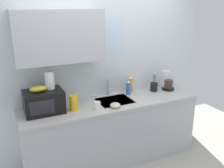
{
  "coord_description": "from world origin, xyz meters",
  "views": [
    {
      "loc": [
        -1.32,
        -2.8,
        2.16
      ],
      "look_at": [
        0.0,
        0.0,
        1.15
      ],
      "focal_mm": 39.79,
      "sensor_mm": 36.0,
      "label": 1
    }
  ],
  "objects_px": {
    "small_bowl": "(115,105)",
    "utensil_crock": "(154,87)",
    "paper_towel_roll": "(50,80)",
    "microwave": "(44,102)",
    "dish_soap_bottle_blue": "(128,88)",
    "mug_white": "(97,105)",
    "banana_bunch": "(38,89)",
    "dish_soap_bottle_orange": "(131,85)",
    "cereal_canister": "(74,103)",
    "coffee_maker": "(167,83)"
  },
  "relations": [
    {
      "from": "microwave",
      "to": "cereal_canister",
      "type": "relative_size",
      "value": 2.38
    },
    {
      "from": "banana_bunch",
      "to": "mug_white",
      "type": "height_order",
      "value": "banana_bunch"
    },
    {
      "from": "cereal_canister",
      "to": "small_bowl",
      "type": "distance_m",
      "value": 0.52
    },
    {
      "from": "dish_soap_bottle_orange",
      "to": "mug_white",
      "type": "distance_m",
      "value": 0.77
    },
    {
      "from": "mug_white",
      "to": "cereal_canister",
      "type": "bearing_deg",
      "value": 161.91
    },
    {
      "from": "microwave",
      "to": "coffee_maker",
      "type": "relative_size",
      "value": 1.64
    },
    {
      "from": "banana_bunch",
      "to": "dish_soap_bottle_orange",
      "type": "relative_size",
      "value": 0.79
    },
    {
      "from": "dish_soap_bottle_blue",
      "to": "small_bowl",
      "type": "height_order",
      "value": "dish_soap_bottle_blue"
    },
    {
      "from": "paper_towel_roll",
      "to": "mug_white",
      "type": "height_order",
      "value": "paper_towel_roll"
    },
    {
      "from": "paper_towel_roll",
      "to": "mug_white",
      "type": "bearing_deg",
      "value": -24.96
    },
    {
      "from": "paper_towel_roll",
      "to": "mug_white",
      "type": "relative_size",
      "value": 2.32
    },
    {
      "from": "cereal_canister",
      "to": "small_bowl",
      "type": "xyz_separation_m",
      "value": [
        0.5,
        -0.15,
        -0.06
      ]
    },
    {
      "from": "paper_towel_roll",
      "to": "coffee_maker",
      "type": "xyz_separation_m",
      "value": [
        1.77,
        0.01,
        -0.28
      ]
    },
    {
      "from": "banana_bunch",
      "to": "dish_soap_bottle_orange",
      "type": "distance_m",
      "value": 1.36
    },
    {
      "from": "paper_towel_roll",
      "to": "cereal_canister",
      "type": "xyz_separation_m",
      "value": [
        0.24,
        -0.15,
        -0.28
      ]
    },
    {
      "from": "paper_towel_roll",
      "to": "small_bowl",
      "type": "xyz_separation_m",
      "value": [
        0.74,
        -0.3,
        -0.35
      ]
    },
    {
      "from": "coffee_maker",
      "to": "utensil_crock",
      "type": "xyz_separation_m",
      "value": [
        -0.23,
        0.01,
        -0.03
      ]
    },
    {
      "from": "coffee_maker",
      "to": "dish_soap_bottle_orange",
      "type": "height_order",
      "value": "coffee_maker"
    },
    {
      "from": "microwave",
      "to": "paper_towel_roll",
      "type": "height_order",
      "value": "paper_towel_roll"
    },
    {
      "from": "cereal_canister",
      "to": "small_bowl",
      "type": "bearing_deg",
      "value": -16.84
    },
    {
      "from": "microwave",
      "to": "dish_soap_bottle_orange",
      "type": "xyz_separation_m",
      "value": [
        1.29,
        0.17,
        -0.02
      ]
    },
    {
      "from": "dish_soap_bottle_orange",
      "to": "utensil_crock",
      "type": "bearing_deg",
      "value": -16.02
    },
    {
      "from": "paper_towel_roll",
      "to": "cereal_canister",
      "type": "distance_m",
      "value": 0.4
    },
    {
      "from": "banana_bunch",
      "to": "paper_towel_roll",
      "type": "height_order",
      "value": "paper_towel_roll"
    },
    {
      "from": "banana_bunch",
      "to": "small_bowl",
      "type": "distance_m",
      "value": 0.96
    },
    {
      "from": "microwave",
      "to": "utensil_crock",
      "type": "bearing_deg",
      "value": 2.49
    },
    {
      "from": "microwave",
      "to": "paper_towel_roll",
      "type": "distance_m",
      "value": 0.27
    },
    {
      "from": "dish_soap_bottle_orange",
      "to": "dish_soap_bottle_blue",
      "type": "bearing_deg",
      "value": -136.14
    },
    {
      "from": "banana_bunch",
      "to": "paper_towel_roll",
      "type": "distance_m",
      "value": 0.18
    },
    {
      "from": "paper_towel_roll",
      "to": "mug_white",
      "type": "distance_m",
      "value": 0.66
    },
    {
      "from": "banana_bunch",
      "to": "paper_towel_roll",
      "type": "bearing_deg",
      "value": 18.43
    },
    {
      "from": "dish_soap_bottle_orange",
      "to": "utensil_crock",
      "type": "height_order",
      "value": "utensil_crock"
    },
    {
      "from": "small_bowl",
      "to": "utensil_crock",
      "type": "bearing_deg",
      "value": 21.7
    },
    {
      "from": "paper_towel_roll",
      "to": "dish_soap_bottle_blue",
      "type": "height_order",
      "value": "paper_towel_roll"
    },
    {
      "from": "microwave",
      "to": "paper_towel_roll",
      "type": "relative_size",
      "value": 2.09
    },
    {
      "from": "dish_soap_bottle_orange",
      "to": "banana_bunch",
      "type": "bearing_deg",
      "value": -172.78
    },
    {
      "from": "banana_bunch",
      "to": "dish_soap_bottle_orange",
      "type": "bearing_deg",
      "value": 7.22
    },
    {
      "from": "paper_towel_roll",
      "to": "small_bowl",
      "type": "height_order",
      "value": "paper_towel_roll"
    },
    {
      "from": "coffee_maker",
      "to": "cereal_canister",
      "type": "relative_size",
      "value": 1.45
    },
    {
      "from": "microwave",
      "to": "mug_white",
      "type": "bearing_deg",
      "value": -17.01
    },
    {
      "from": "dish_soap_bottle_orange",
      "to": "utensil_crock",
      "type": "xyz_separation_m",
      "value": [
        0.35,
        -0.1,
        -0.05
      ]
    },
    {
      "from": "paper_towel_roll",
      "to": "dish_soap_bottle_orange",
      "type": "xyz_separation_m",
      "value": [
        1.19,
        0.12,
        -0.26
      ]
    },
    {
      "from": "paper_towel_roll",
      "to": "coffee_maker",
      "type": "distance_m",
      "value": 1.79
    },
    {
      "from": "microwave",
      "to": "small_bowl",
      "type": "bearing_deg",
      "value": -16.55
    },
    {
      "from": "banana_bunch",
      "to": "microwave",
      "type": "bearing_deg",
      "value": -1.8
    },
    {
      "from": "utensil_crock",
      "to": "cereal_canister",
      "type": "bearing_deg",
      "value": -172.55
    },
    {
      "from": "microwave",
      "to": "dish_soap_bottle_blue",
      "type": "height_order",
      "value": "microwave"
    },
    {
      "from": "microwave",
      "to": "utensil_crock",
      "type": "xyz_separation_m",
      "value": [
        1.64,
        0.07,
        -0.07
      ]
    },
    {
      "from": "microwave",
      "to": "dish_soap_bottle_orange",
      "type": "distance_m",
      "value": 1.3
    },
    {
      "from": "banana_bunch",
      "to": "cereal_canister",
      "type": "bearing_deg",
      "value": -14.38
    }
  ]
}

